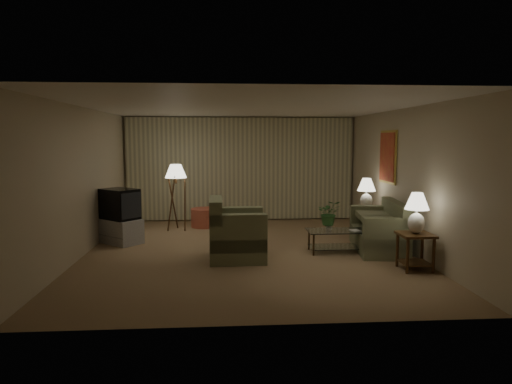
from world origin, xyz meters
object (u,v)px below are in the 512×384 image
at_px(table_lamp_near, 417,209).
at_px(vase, 329,227).
at_px(table_lamp_far, 366,191).
at_px(tv_cabinet, 121,231).
at_px(ottoman, 205,218).
at_px(side_table_far, 366,218).
at_px(coffee_table, 337,238).
at_px(sofa, 378,231).
at_px(armchair, 237,235).
at_px(floor_lamp, 176,196).
at_px(side_table_near, 415,245).
at_px(crt_tv, 120,204).

distance_m(table_lamp_near, vase, 1.76).
bearing_deg(table_lamp_near, table_lamp_far, 90.00).
distance_m(tv_cabinet, ottoman, 2.34).
xyz_separation_m(side_table_far, coffee_table, (-0.98, -1.35, -0.13)).
height_order(sofa, armchair, armchair).
bearing_deg(sofa, tv_cabinet, -93.64).
height_order(floor_lamp, ottoman, floor_lamp).
relative_size(side_table_far, tv_cabinet, 0.61).
relative_size(table_lamp_near, table_lamp_far, 0.98).
bearing_deg(sofa, coffee_table, -76.00).
bearing_deg(floor_lamp, table_lamp_far, -13.36).
relative_size(sofa, ottoman, 2.79).
distance_m(sofa, tv_cabinet, 5.14).
relative_size(armchair, side_table_near, 1.74).
bearing_deg(sofa, floor_lamp, -111.92).
relative_size(ottoman, vase, 4.97).
bearing_deg(floor_lamp, crt_tv, -128.06).
xyz_separation_m(armchair, tv_cabinet, (-2.35, 1.41, -0.18)).
bearing_deg(tv_cabinet, side_table_far, 44.15).
bearing_deg(table_lamp_near, tv_cabinet, 156.05).
relative_size(sofa, floor_lamp, 1.21).
xyz_separation_m(armchair, table_lamp_near, (2.85, -0.90, 0.56)).
height_order(table_lamp_far, crt_tv, table_lamp_far).
relative_size(floor_lamp, vase, 11.40).
bearing_deg(tv_cabinet, sofa, 30.20).
bearing_deg(vase, side_table_near, -47.90).
xyz_separation_m(sofa, floor_lamp, (-4.04, 2.25, 0.44)).
xyz_separation_m(side_table_far, tv_cabinet, (-5.20, -0.29, -0.16)).
height_order(armchair, floor_lamp, floor_lamp).
xyz_separation_m(sofa, crt_tv, (-5.05, 0.96, 0.44)).
xyz_separation_m(sofa, side_table_far, (0.15, 1.25, 0.04)).
relative_size(tv_cabinet, crt_tv, 1.12).
bearing_deg(vase, armchair, -168.38).
bearing_deg(floor_lamp, side_table_near, -40.61).
height_order(table_lamp_near, table_lamp_far, table_lamp_far).
xyz_separation_m(sofa, table_lamp_near, (0.15, -1.35, 0.62)).
xyz_separation_m(table_lamp_far, vase, (-1.13, -1.35, -0.52)).
relative_size(armchair, floor_lamp, 0.68).
relative_size(floor_lamp, ottoman, 2.30).
relative_size(table_lamp_near, floor_lamp, 0.43).
height_order(side_table_near, table_lamp_near, table_lamp_near).
distance_m(sofa, armchair, 2.74).
xyz_separation_m(table_lamp_far, tv_cabinet, (-5.20, -0.29, -0.75)).
height_order(table_lamp_far, ottoman, table_lamp_far).
height_order(armchair, side_table_far, armchair).
bearing_deg(armchair, sofa, -81.26).
xyz_separation_m(armchair, side_table_near, (2.85, -0.90, -0.02)).
distance_m(table_lamp_far, tv_cabinet, 5.26).
xyz_separation_m(side_table_near, floor_lamp, (-4.19, 3.60, 0.40)).
relative_size(sofa, table_lamp_near, 2.82).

